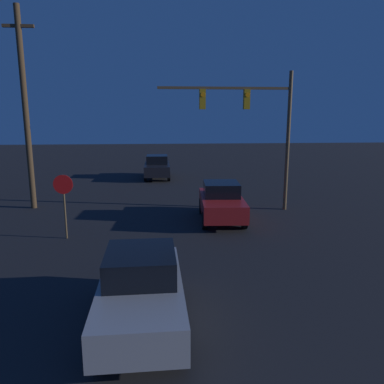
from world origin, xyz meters
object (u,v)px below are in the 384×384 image
car_far (157,167)px  stop_sign (64,194)px  traffic_signal_mast (256,118)px  utility_pole (25,108)px  car_near (141,290)px  car_mid (221,202)px

car_far → stop_sign: (-3.31, -13.56, 0.87)m
car_far → traffic_signal_mast: 11.54m
utility_pole → car_near: bearing=-62.0°
car_far → traffic_signal_mast: size_ratio=0.61×
car_mid → car_far: bearing=-72.5°
traffic_signal_mast → car_near: bearing=-116.4°
car_far → stop_sign: bearing=76.2°
car_mid → car_far: (-2.96, 11.54, 0.00)m
car_mid → car_far: same height
traffic_signal_mast → stop_sign: 9.34m
car_near → traffic_signal_mast: size_ratio=0.62×
car_near → stop_sign: stop_sign is taller
car_near → car_mid: size_ratio=0.99×
utility_pole → car_mid: bearing=-18.3°
traffic_signal_mast → stop_sign: bearing=-155.4°
traffic_signal_mast → utility_pole: 11.04m
car_near → utility_pole: size_ratio=0.43×
stop_sign → utility_pole: (-2.83, 5.03, 3.22)m
car_mid → traffic_signal_mast: traffic_signal_mast is taller
car_mid → traffic_signal_mast: size_ratio=0.62×
car_far → traffic_signal_mast: traffic_signal_mast is taller
car_near → stop_sign: size_ratio=1.66×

